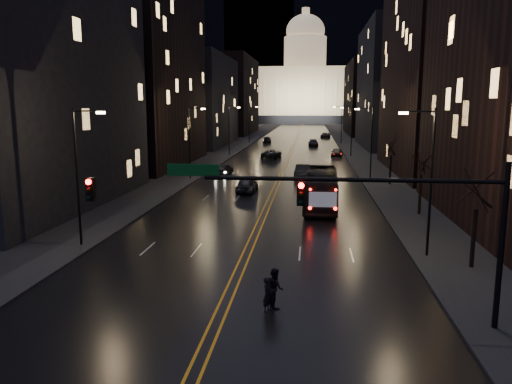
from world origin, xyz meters
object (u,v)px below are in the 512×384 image
(oncoming_car_b, at_px, (223,170))
(pedestrian_a, at_px, (267,295))
(pedestrian_b, at_px, (275,288))
(receding_car_a, at_px, (303,171))
(bus, at_px, (321,189))
(oncoming_car_a, at_px, (247,185))
(traffic_signal, at_px, (360,207))

(oncoming_car_b, height_order, pedestrian_a, pedestrian_a)
(pedestrian_b, bearing_deg, receding_car_a, -24.63)
(bus, height_order, pedestrian_b, bus)
(oncoming_car_a, relative_size, pedestrian_a, 2.95)
(oncoming_car_a, relative_size, receding_car_a, 0.94)
(receding_car_a, distance_m, pedestrian_b, 41.92)
(pedestrian_a, bearing_deg, oncoming_car_b, 33.48)
(oncoming_car_b, xyz_separation_m, receding_car_a, (10.45, -0.74, 0.11))
(receding_car_a, bearing_deg, pedestrian_b, -86.25)
(traffic_signal, distance_m, bus, 25.09)
(oncoming_car_b, relative_size, receding_car_a, 0.87)
(receding_car_a, bearing_deg, traffic_signal, -81.53)
(bus, height_order, oncoming_car_b, bus)
(oncoming_car_a, bearing_deg, bus, 141.89)
(traffic_signal, relative_size, bus, 1.44)
(oncoming_car_b, height_order, receding_car_a, receding_car_a)
(oncoming_car_b, bearing_deg, traffic_signal, 114.62)
(traffic_signal, distance_m, pedestrian_b, 5.70)
(oncoming_car_a, distance_m, receding_car_a, 13.15)
(oncoming_car_a, height_order, pedestrian_b, pedestrian_b)
(receding_car_a, relative_size, pedestrian_b, 2.71)
(oncoming_car_a, xyz_separation_m, oncoming_car_b, (-4.78, 12.61, -0.08))
(pedestrian_b, bearing_deg, oncoming_car_a, -14.21)
(pedestrian_b, bearing_deg, pedestrian_a, 130.42)
(pedestrian_a, bearing_deg, receding_car_a, 19.82)
(oncoming_car_a, bearing_deg, pedestrian_a, 102.20)
(oncoming_car_b, height_order, pedestrian_b, pedestrian_b)
(oncoming_car_a, bearing_deg, oncoming_car_b, -66.00)
(traffic_signal, height_order, bus, traffic_signal)
(oncoming_car_a, height_order, oncoming_car_b, oncoming_car_a)
(pedestrian_a, bearing_deg, bus, 14.19)
(oncoming_car_a, distance_m, pedestrian_a, 31.02)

